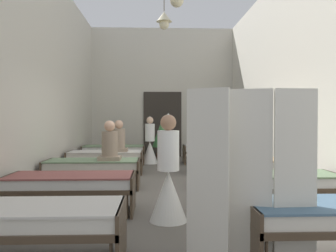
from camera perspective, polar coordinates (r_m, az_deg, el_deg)
ground_plane at (r=7.41m, az=0.20°, el=-10.18°), size 5.82×12.40×0.10m
room_shell at (r=8.50m, az=-0.13°, el=7.78°), size 5.62×12.00×4.76m
bed_left_row_0 at (r=3.81m, az=-22.00°, el=-13.75°), size 1.90×0.84×0.57m
bed_left_row_1 at (r=5.59m, az=-15.32°, el=-8.89°), size 1.90×0.84×0.57m
bed_right_row_1 at (r=5.76m, az=16.94°, el=-8.60°), size 1.90×0.84×0.57m
bed_left_row_2 at (r=7.43m, az=-11.99°, el=-6.36°), size 1.90×0.84×0.57m
bed_right_row_2 at (r=7.56m, az=12.18°, el=-6.23°), size 1.90×0.84×0.57m
bed_left_row_3 at (r=9.30m, az=-10.00°, el=-4.83°), size 1.90×0.84×0.57m
bed_right_row_3 at (r=9.40m, az=9.28°, el=-4.76°), size 1.90×0.84×0.57m
bed_left_row_4 at (r=11.17m, az=-8.68°, el=-3.81°), size 1.90×0.84×0.57m
bed_right_row_4 at (r=11.26m, az=7.35°, el=-3.77°), size 1.90×0.84×0.57m
nurse_near_aisle at (r=4.94m, az=0.05°, el=-9.13°), size 0.52×0.52×1.49m
nurse_mid_aisle at (r=11.16m, az=-2.92°, el=-3.34°), size 0.52×0.52×1.49m
patient_seated_primary at (r=9.12m, az=-7.91°, el=-2.23°), size 0.44×0.44×0.80m
patient_seated_secondary at (r=7.28m, az=-9.36°, el=-3.11°), size 0.44×0.44×0.80m
potted_plant at (r=11.42m, az=-0.86°, el=-1.45°), size 0.68×0.68×1.44m
privacy_screen at (r=3.49m, az=13.20°, el=-8.13°), size 1.24×0.24×1.70m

